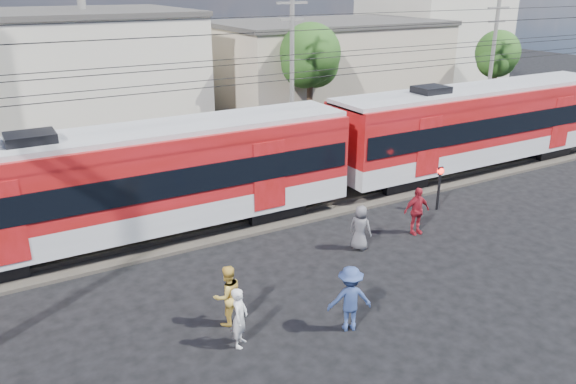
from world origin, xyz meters
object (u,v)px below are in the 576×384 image
at_px(car_silver, 533,117).
at_px(commuter_train, 143,178).
at_px(crossing_signal, 440,180).
at_px(pedestrian_a, 240,317).
at_px(pedestrian_c, 350,299).

bearing_deg(car_silver, commuter_train, 111.74).
bearing_deg(car_silver, crossing_signal, 128.34).
relative_size(commuter_train, crossing_signal, 27.07).
distance_m(pedestrian_a, car_silver, 28.84).
relative_size(car_silver, crossing_signal, 2.34).
height_order(pedestrian_a, pedestrian_c, pedestrian_c).
bearing_deg(commuter_train, pedestrian_a, -88.52).
relative_size(pedestrian_a, car_silver, 0.38).
xyz_separation_m(car_silver, crossing_signal, (-15.28, -7.31, 0.55)).
height_order(pedestrian_a, crossing_signal, crossing_signal).
bearing_deg(pedestrian_c, commuter_train, -48.93).
height_order(car_silver, crossing_signal, crossing_signal).
height_order(pedestrian_c, car_silver, pedestrian_c).
bearing_deg(crossing_signal, pedestrian_a, -158.53).
height_order(pedestrian_c, crossing_signal, pedestrian_c).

